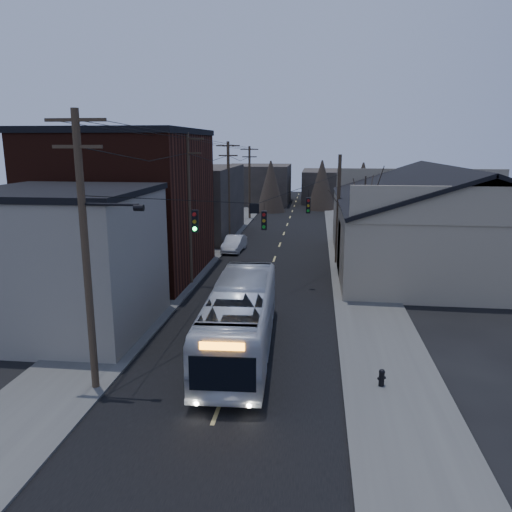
# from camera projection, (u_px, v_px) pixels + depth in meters

# --- Properties ---
(ground) EXTENTS (160.00, 160.00, 0.00)m
(ground) POSITION_uv_depth(u_px,v_px,m) (206.00, 443.00, 15.85)
(ground) COLOR black
(ground) RESTS_ON ground
(road_surface) EXTENTS (9.00, 110.00, 0.02)m
(road_surface) POSITION_uv_depth(u_px,v_px,m) (278.00, 249.00, 44.90)
(road_surface) COLOR black
(road_surface) RESTS_ON ground
(sidewalk_left) EXTENTS (4.00, 110.00, 0.12)m
(sidewalk_left) POSITION_uv_depth(u_px,v_px,m) (207.00, 247.00, 45.65)
(sidewalk_left) COLOR #474744
(sidewalk_left) RESTS_ON ground
(sidewalk_right) EXTENTS (4.00, 110.00, 0.12)m
(sidewalk_right) POSITION_uv_depth(u_px,v_px,m) (351.00, 250.00, 44.12)
(sidewalk_right) COLOR #474744
(sidewalk_right) RESTS_ON ground
(building_clapboard) EXTENTS (8.00, 8.00, 7.00)m
(building_clapboard) POSITION_uv_depth(u_px,v_px,m) (66.00, 263.00, 24.85)
(building_clapboard) COLOR gray
(building_clapboard) RESTS_ON ground
(building_brick) EXTENTS (10.00, 12.00, 10.00)m
(building_brick) POSITION_uv_depth(u_px,v_px,m) (127.00, 206.00, 35.28)
(building_brick) COLOR black
(building_brick) RESTS_ON ground
(building_left_far) EXTENTS (9.00, 14.00, 7.00)m
(building_left_far) POSITION_uv_depth(u_px,v_px,m) (191.00, 201.00, 51.05)
(building_left_far) COLOR #2C2823
(building_left_far) RESTS_ON ground
(warehouse) EXTENTS (16.16, 20.60, 7.73)m
(warehouse) POSITION_uv_depth(u_px,v_px,m) (444.00, 232.00, 37.94)
(warehouse) COLOR gray
(warehouse) RESTS_ON ground
(building_far_left) EXTENTS (10.00, 12.00, 6.00)m
(building_far_left) POSITION_uv_depth(u_px,v_px,m) (258.00, 184.00, 78.83)
(building_far_left) COLOR #2C2823
(building_far_left) RESTS_ON ground
(building_far_right) EXTENTS (12.00, 14.00, 5.00)m
(building_far_right) POSITION_uv_depth(u_px,v_px,m) (339.00, 186.00, 82.26)
(building_far_right) COLOR #2C2823
(building_far_right) RESTS_ON ground
(bare_tree) EXTENTS (0.40, 0.40, 7.20)m
(bare_tree) POSITION_uv_depth(u_px,v_px,m) (363.00, 230.00, 33.66)
(bare_tree) COLOR black
(bare_tree) RESTS_ON ground
(utility_lines) EXTENTS (11.24, 45.28, 10.50)m
(utility_lines) POSITION_uv_depth(u_px,v_px,m) (233.00, 201.00, 38.50)
(utility_lines) COLOR #382B1E
(utility_lines) RESTS_ON ground
(bus) EXTENTS (3.16, 11.53, 3.18)m
(bus) POSITION_uv_depth(u_px,v_px,m) (240.00, 319.00, 22.46)
(bus) COLOR silver
(bus) RESTS_ON ground
(parked_car) EXTENTS (1.75, 4.31, 1.39)m
(parked_car) POSITION_uv_depth(u_px,v_px,m) (234.00, 244.00, 43.84)
(parked_car) COLOR #B3B6BB
(parked_car) RESTS_ON ground
(fire_hydrant) EXTENTS (0.34, 0.24, 0.69)m
(fire_hydrant) POSITION_uv_depth(u_px,v_px,m) (382.00, 377.00, 19.28)
(fire_hydrant) COLOR black
(fire_hydrant) RESTS_ON sidewalk_right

